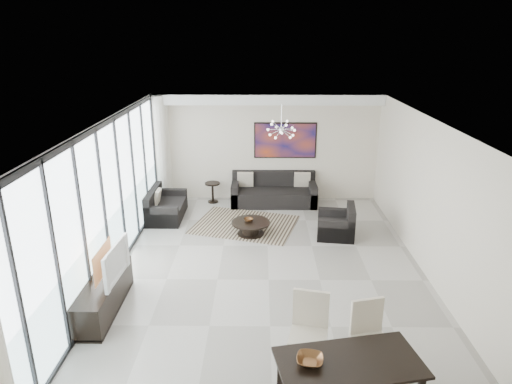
{
  "coord_description": "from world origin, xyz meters",
  "views": [
    {
      "loc": [
        -0.16,
        -7.53,
        4.37
      ],
      "look_at": [
        -0.25,
        1.42,
        1.25
      ],
      "focal_mm": 32.0,
      "sensor_mm": 36.0,
      "label": 1
    }
  ],
  "objects_px": {
    "coffee_table": "(251,227)",
    "sofa_main": "(274,194)",
    "television": "(110,262)",
    "dining_table": "(349,367)",
    "tv_console": "(103,295)"
  },
  "relations": [
    {
      "from": "sofa_main",
      "to": "tv_console",
      "type": "distance_m",
      "value": 5.88
    },
    {
      "from": "coffee_table",
      "to": "television",
      "type": "distance_m",
      "value": 3.78
    },
    {
      "from": "tv_console",
      "to": "dining_table",
      "type": "xyz_separation_m",
      "value": [
        3.66,
        -2.09,
        0.35
      ]
    },
    {
      "from": "coffee_table",
      "to": "tv_console",
      "type": "bearing_deg",
      "value": -127.88
    },
    {
      "from": "coffee_table",
      "to": "dining_table",
      "type": "xyz_separation_m",
      "value": [
        1.28,
        -5.15,
        0.45
      ]
    },
    {
      "from": "coffee_table",
      "to": "dining_table",
      "type": "distance_m",
      "value": 5.33
    },
    {
      "from": "sofa_main",
      "to": "television",
      "type": "height_order",
      "value": "television"
    },
    {
      "from": "coffee_table",
      "to": "television",
      "type": "height_order",
      "value": "television"
    },
    {
      "from": "sofa_main",
      "to": "dining_table",
      "type": "distance_m",
      "value": 7.21
    },
    {
      "from": "coffee_table",
      "to": "sofa_main",
      "type": "height_order",
      "value": "sofa_main"
    },
    {
      "from": "television",
      "to": "dining_table",
      "type": "xyz_separation_m",
      "value": [
        3.5,
        -2.17,
        -0.23
      ]
    },
    {
      "from": "coffee_table",
      "to": "sofa_main",
      "type": "relative_size",
      "value": 0.39
    },
    {
      "from": "tv_console",
      "to": "television",
      "type": "bearing_deg",
      "value": 25.12
    },
    {
      "from": "tv_console",
      "to": "television",
      "type": "height_order",
      "value": "television"
    },
    {
      "from": "coffee_table",
      "to": "television",
      "type": "bearing_deg",
      "value": -126.64
    }
  ]
}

